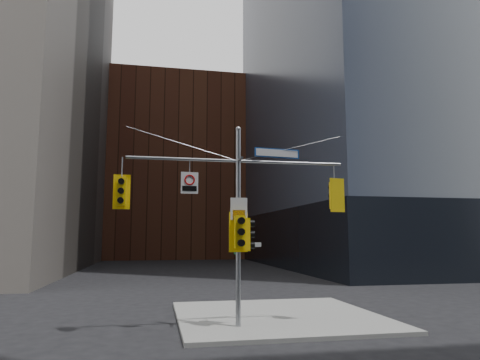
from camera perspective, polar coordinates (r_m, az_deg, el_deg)
name	(u,v)px	position (r m, az deg, el deg)	size (l,w,h in m)	color
ground	(251,345)	(13.85, 1.43, -21.14)	(160.00, 160.00, 0.00)	black
sidewalk_corner	(278,316)	(18.12, 5.02, -17.63)	(8.00, 8.00, 0.15)	gray
podium_ne	(425,239)	(54.72, 23.46, -7.20)	(36.40, 36.40, 6.00)	black
brick_midrise	(175,172)	(72.01, -8.70, 1.12)	(26.00, 20.00, 28.00)	brown
signal_assembly	(238,204)	(15.46, -0.23, -3.24)	(8.00, 0.80, 7.30)	gray
traffic_light_west_arm	(121,191)	(15.28, -15.55, -1.47)	(0.58, 0.45, 1.21)	yellow
traffic_light_east_arm	(335,196)	(16.61, 12.52, -2.03)	(0.60, 0.53, 1.27)	yellow
traffic_light_pole_side	(247,234)	(15.49, 0.97, -7.27)	(0.46, 0.39, 1.17)	yellow
traffic_light_pole_front	(240,232)	(15.16, -0.04, -6.92)	(0.68, 0.55, 1.42)	yellow
street_sign_blade	(277,153)	(16.07, 4.97, 3.58)	(1.77, 0.24, 0.35)	navy
regulatory_sign_arm	(190,182)	(15.28, -6.74, -0.28)	(0.62, 0.10, 0.77)	silver
regulatory_sign_pole	(239,209)	(15.33, -0.15, -3.93)	(0.61, 0.07, 0.80)	silver
street_blade_ew	(251,245)	(15.52, 1.41, -8.62)	(0.79, 0.04, 0.16)	silver
street_blade_ns	(236,253)	(15.88, -0.55, -9.65)	(0.03, 0.73, 0.15)	#145926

